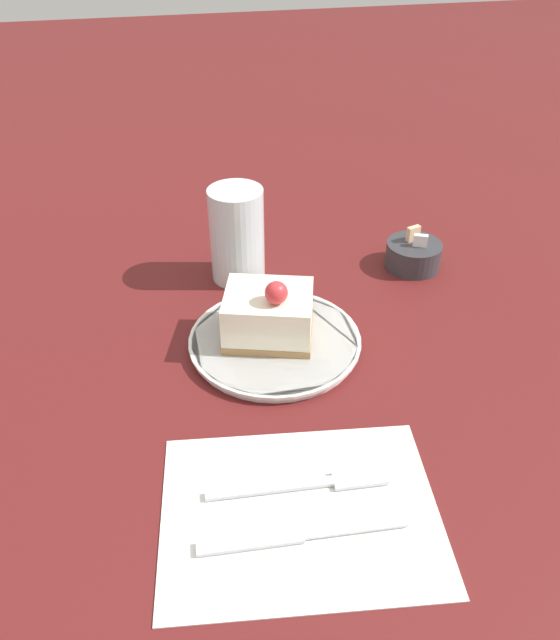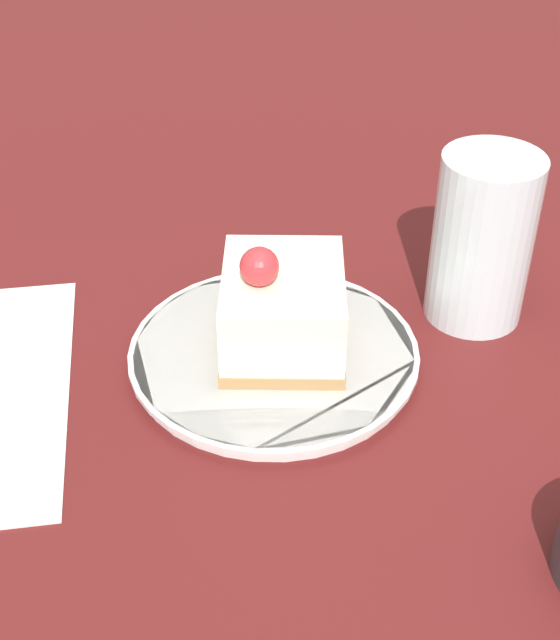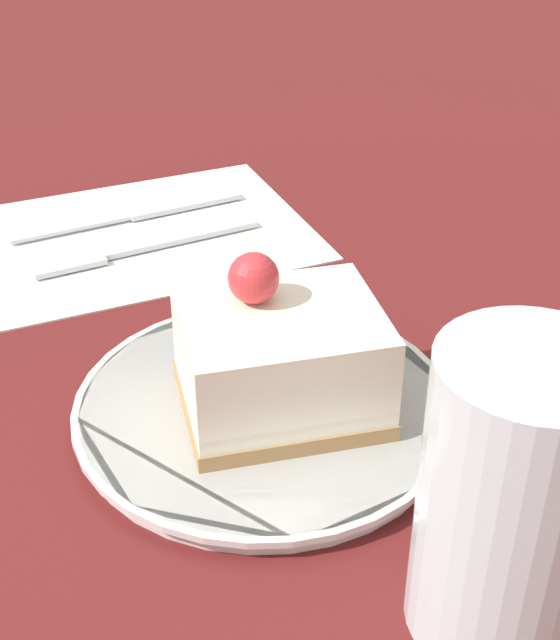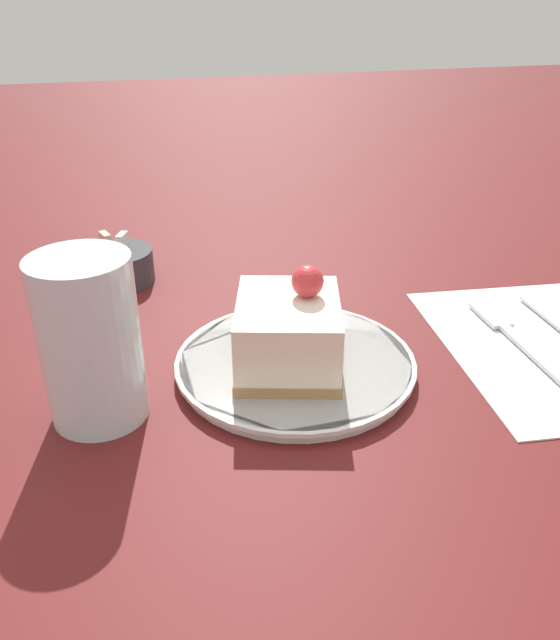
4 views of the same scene
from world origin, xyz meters
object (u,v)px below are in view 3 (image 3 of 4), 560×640
Objects in this scene: cake_slice at (280,359)px; drinking_glass at (512,500)px; fork at (128,250)px; knife at (151,212)px; plate at (271,406)px.

cake_slice is 0.16m from drinking_glass.
knife is at bearing -34.49° from fork.
knife is at bearing -9.26° from plate.
cake_slice is 0.67× the size of knife.
fork is (0.22, -0.00, -0.00)m from plate.
cake_slice is 0.72× the size of fork.
fork is at bearing -0.81° from plate.
cake_slice is 0.28m from knife.
plate is 0.18m from drinking_glass.
knife is at bearing 7.92° from cake_slice.
fork is 0.39m from drinking_glass.
drinking_glass is at bearing -158.83° from cake_slice.
fork is at bearing 1.67° from drinking_glass.
plate is 1.67× the size of cake_slice.
fork is (0.23, -0.00, -0.04)m from cake_slice.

